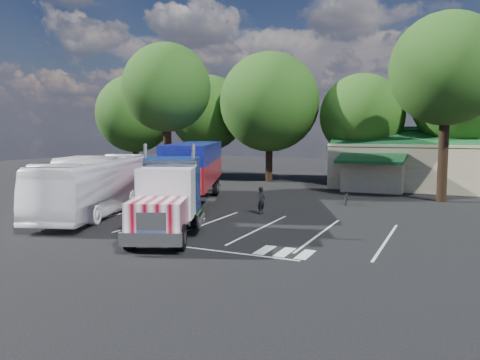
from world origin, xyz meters
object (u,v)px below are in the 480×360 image
at_px(bicycle, 346,198).
at_px(silver_sedan, 364,181).
at_px(semi_truck, 190,171).
at_px(tour_bus, 96,185).
at_px(woman, 262,200).

height_order(bicycle, silver_sedan, silver_sedan).
relative_size(semi_truck, silver_sedan, 5.05).
distance_m(semi_truck, silver_sedan, 18.26).
relative_size(bicycle, tour_bus, 0.14).
height_order(semi_truck, silver_sedan, semi_truck).
bearing_deg(semi_truck, woman, -19.78).
distance_m(woman, silver_sedan, 16.22).
bearing_deg(tour_bus, silver_sedan, 37.81).
height_order(woman, tour_bus, tour_bus).
bearing_deg(tour_bus, semi_truck, 22.00).
bearing_deg(silver_sedan, woman, -163.72).
bearing_deg(woman, tour_bus, 117.40).
bearing_deg(woman, silver_sedan, -8.98).
height_order(semi_truck, woman, semi_truck).
bearing_deg(silver_sedan, tour_bus, 175.95).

